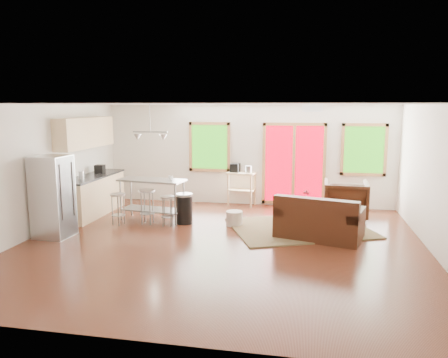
% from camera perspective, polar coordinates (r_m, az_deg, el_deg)
% --- Properties ---
extents(floor, '(7.50, 7.00, 0.02)m').
position_cam_1_polar(floor, '(8.27, -0.40, -8.64)').
color(floor, '#3D1B10').
rests_on(floor, ground).
extents(ceiling, '(7.50, 7.00, 0.02)m').
position_cam_1_polar(ceiling, '(7.86, -0.42, 9.83)').
color(ceiling, white).
rests_on(ceiling, ground).
extents(back_wall, '(7.50, 0.02, 2.60)m').
position_cam_1_polar(back_wall, '(11.39, 3.08, 3.14)').
color(back_wall, white).
rests_on(back_wall, ground).
extents(left_wall, '(0.02, 7.00, 2.60)m').
position_cam_1_polar(left_wall, '(9.44, -23.39, 1.02)').
color(left_wall, white).
rests_on(left_wall, ground).
extents(right_wall, '(0.02, 7.00, 2.60)m').
position_cam_1_polar(right_wall, '(8.11, 26.61, -0.49)').
color(right_wall, white).
rests_on(right_wall, ground).
extents(front_wall, '(7.50, 0.02, 2.60)m').
position_cam_1_polar(front_wall, '(4.65, -9.02, -6.47)').
color(front_wall, white).
rests_on(front_wall, ground).
extents(window_left, '(1.10, 0.05, 1.30)m').
position_cam_1_polar(window_left, '(11.50, -1.90, 4.21)').
color(window_left, '#1B550C').
rests_on(window_left, back_wall).
extents(french_doors, '(1.60, 0.05, 2.10)m').
position_cam_1_polar(french_doors, '(11.27, 9.09, 1.93)').
color(french_doors, '#AF0013').
rests_on(french_doors, back_wall).
extents(window_right, '(1.10, 0.05, 1.30)m').
position_cam_1_polar(window_right, '(11.30, 17.81, 3.66)').
color(window_right, '#1B550C').
rests_on(window_right, back_wall).
extents(rug, '(3.39, 3.05, 0.03)m').
position_cam_1_polar(rug, '(9.44, 9.82, -6.32)').
color(rug, '#48653F').
rests_on(rug, floor).
extents(loveseat, '(1.80, 1.31, 0.86)m').
position_cam_1_polar(loveseat, '(8.76, 12.28, -5.44)').
color(loveseat, black).
rests_on(loveseat, floor).
extents(coffee_table, '(1.22, 0.96, 0.43)m').
position_cam_1_polar(coffee_table, '(9.94, 12.21, -3.48)').
color(coffee_table, '#3D2417').
rests_on(coffee_table, floor).
extents(armchair, '(0.98, 0.92, 0.98)m').
position_cam_1_polar(armchair, '(10.36, 15.60, -2.39)').
color(armchair, black).
rests_on(armchair, floor).
extents(ottoman, '(0.67, 0.67, 0.39)m').
position_cam_1_polar(ottoman, '(10.22, 9.30, -4.02)').
color(ottoman, black).
rests_on(ottoman, floor).
extents(pouf, '(0.38, 0.38, 0.31)m').
position_cam_1_polar(pouf, '(9.51, 1.35, -5.15)').
color(pouf, beige).
rests_on(pouf, floor).
extents(vase, '(0.22, 0.22, 0.33)m').
position_cam_1_polar(vase, '(9.88, 10.68, -2.59)').
color(vase, silver).
rests_on(vase, coffee_table).
extents(book, '(0.19, 0.08, 0.26)m').
position_cam_1_polar(book, '(9.72, 13.20, -2.83)').
color(book, maroon).
rests_on(book, coffee_table).
extents(cabinets, '(0.64, 2.24, 2.30)m').
position_cam_1_polar(cabinets, '(10.79, -17.00, 0.38)').
color(cabinets, '#DAB783').
rests_on(cabinets, floor).
extents(refrigerator, '(0.69, 0.66, 1.62)m').
position_cam_1_polar(refrigerator, '(9.20, -21.42, -2.16)').
color(refrigerator, '#B7BABC').
rests_on(refrigerator, floor).
extents(island, '(1.55, 0.78, 0.94)m').
position_cam_1_polar(island, '(9.97, -9.39, -1.70)').
color(island, '#B7BABC').
rests_on(island, floor).
extents(cup, '(0.12, 0.10, 0.11)m').
position_cam_1_polar(cup, '(9.77, -6.99, 0.26)').
color(cup, white).
rests_on(cup, island).
extents(bar_stool_a, '(0.41, 0.41, 0.69)m').
position_cam_1_polar(bar_stool_a, '(9.77, -13.69, -2.89)').
color(bar_stool_a, '#B7BABC').
rests_on(bar_stool_a, floor).
extents(bar_stool_b, '(0.37, 0.37, 0.76)m').
position_cam_1_polar(bar_stool_b, '(9.71, -10.03, -2.52)').
color(bar_stool_b, '#B7BABC').
rests_on(bar_stool_b, floor).
extents(bar_stool_c, '(0.35, 0.35, 0.65)m').
position_cam_1_polar(bar_stool_c, '(9.50, -7.42, -3.21)').
color(bar_stool_c, '#B7BABC').
rests_on(bar_stool_c, floor).
extents(trash_can, '(0.45, 0.45, 0.67)m').
position_cam_1_polar(trash_can, '(9.67, -5.19, -3.84)').
color(trash_can, black).
rests_on(trash_can, floor).
extents(kitchen_cart, '(0.78, 0.56, 1.09)m').
position_cam_1_polar(kitchen_cart, '(11.32, 2.21, 0.28)').
color(kitchen_cart, '#DAB783').
rests_on(kitchen_cart, floor).
extents(ceiling_flush, '(0.35, 0.35, 0.12)m').
position_cam_1_polar(ceiling_flush, '(8.30, 11.45, 9.08)').
color(ceiling_flush, white).
rests_on(ceiling_flush, ceiling).
extents(pendant_light, '(0.80, 0.18, 0.79)m').
position_cam_1_polar(pendant_light, '(9.85, -9.61, 5.50)').
color(pendant_light, gray).
rests_on(pendant_light, ceiling).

